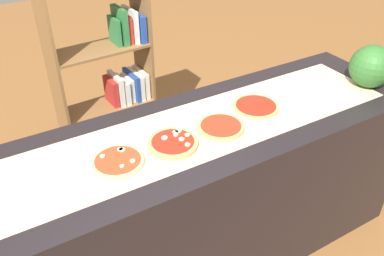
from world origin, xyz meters
TOP-DOWN VIEW (x-y plane):
  - ground_plane at (0.00, 0.00)m, footprint 12.00×12.00m
  - counter at (0.00, 0.00)m, footprint 2.57×0.72m
  - parchment_paper at (0.00, 0.00)m, footprint 2.22×0.48m
  - pizza_mushroom_0 at (-0.40, -0.05)m, footprint 0.23×0.23m
  - pizza_mushroom_1 at (-0.13, -0.05)m, footprint 0.24×0.24m
  - pizza_plain_2 at (0.13, -0.05)m, footprint 0.23×0.23m
  - pizza_plain_3 at (0.40, 0.02)m, footprint 0.24×0.24m
  - watermelon at (1.12, -0.11)m, footprint 0.25×0.25m
  - bookshelf at (0.05, 1.22)m, footprint 0.72×0.34m

SIDE VIEW (x-z plane):
  - ground_plane at x=0.00m, z-range 0.00..0.00m
  - counter at x=0.00m, z-range 0.00..0.94m
  - bookshelf at x=0.05m, z-range -0.04..1.37m
  - parchment_paper at x=0.00m, z-range 0.94..0.94m
  - pizza_plain_3 at x=0.40m, z-range 0.94..0.96m
  - pizza_mushroom_0 at x=-0.40m, z-range 0.94..0.96m
  - pizza_plain_2 at x=0.13m, z-range 0.94..0.96m
  - pizza_mushroom_1 at x=-0.13m, z-range 0.94..0.97m
  - watermelon at x=1.12m, z-range 0.94..1.19m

